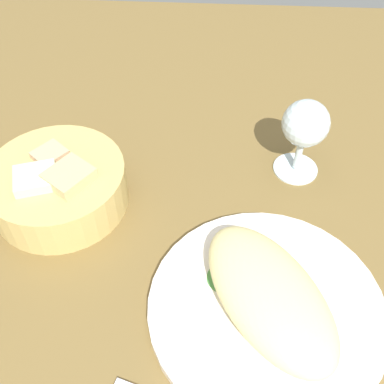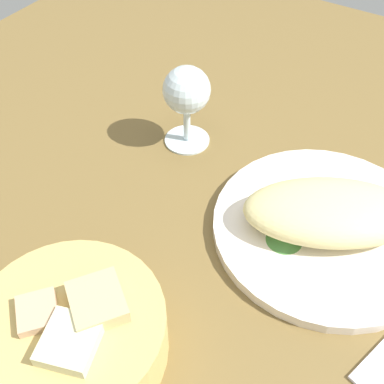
# 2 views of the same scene
# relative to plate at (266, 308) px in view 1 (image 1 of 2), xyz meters

# --- Properties ---
(ground_plane) EXTENTS (1.40, 1.40, 0.02)m
(ground_plane) POSITION_rel_plate_xyz_m (0.04, 0.12, -0.02)
(ground_plane) COLOR brown
(plate) EXTENTS (0.27, 0.27, 0.01)m
(plate) POSITION_rel_plate_xyz_m (0.00, 0.00, 0.00)
(plate) COLOR white
(plate) RESTS_ON ground_plane
(omelette) EXTENTS (0.23, 0.19, 0.05)m
(omelette) POSITION_rel_plate_xyz_m (0.00, 0.00, 0.03)
(omelette) COLOR beige
(omelette) RESTS_ON plate
(lettuce_garnish) EXTENTS (0.04, 0.04, 0.01)m
(lettuce_garnish) POSITION_rel_plate_xyz_m (0.03, 0.05, 0.01)
(lettuce_garnish) COLOR #438039
(lettuce_garnish) RESTS_ON plate
(bread_basket) EXTENTS (0.18, 0.18, 0.08)m
(bread_basket) POSITION_rel_plate_xyz_m (0.15, 0.27, 0.03)
(bread_basket) COLOR tan
(bread_basket) RESTS_ON ground_plane
(wine_glass_near) EXTENTS (0.07, 0.07, 0.12)m
(wine_glass_near) POSITION_rel_plate_xyz_m (0.23, -0.05, 0.07)
(wine_glass_near) COLOR silver
(wine_glass_near) RESTS_ON ground_plane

